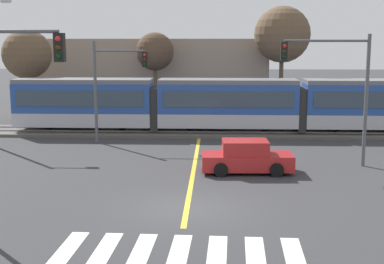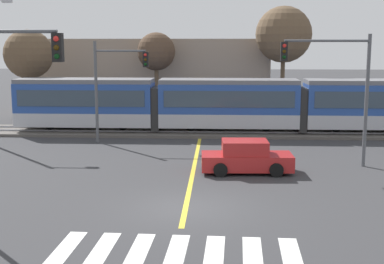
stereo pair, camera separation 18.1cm
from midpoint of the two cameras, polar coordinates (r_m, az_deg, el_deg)
ground_plane at (r=19.80m, az=-0.43°, el=-8.11°), size 200.00×200.00×0.00m
track_bed at (r=35.49m, az=1.11°, el=-0.01°), size 120.00×4.00×0.18m
rail_near at (r=34.76m, az=1.07°, el=0.02°), size 120.00×0.08×0.10m
rail_far at (r=36.18m, az=1.14°, el=0.40°), size 120.00×0.08×0.10m
light_rail_tram at (r=35.20m, az=4.06°, el=3.10°), size 28.00×2.64×3.43m
crosswalk_stripe_0 at (r=16.53m, az=-13.05°, el=-12.02°), size 0.65×2.82×0.01m
crosswalk_stripe_1 at (r=16.24m, az=-9.27°, el=-12.29°), size 0.65×2.82×0.01m
crosswalk_stripe_2 at (r=16.02m, az=-5.35°, el=-12.52°), size 0.65×2.82×0.01m
crosswalk_stripe_3 at (r=15.87m, az=-1.34°, el=-12.70°), size 0.65×2.82×0.01m
crosswalk_stripe_4 at (r=15.80m, az=2.73°, el=-12.82°), size 0.65×2.82×0.01m
crosswalk_stripe_5 at (r=15.80m, az=6.82°, el=-12.87°), size 0.65×2.82×0.01m
crosswalk_stripe_6 at (r=15.88m, az=10.89°, el=-12.86°), size 0.65×2.82×0.01m
lane_centre_line at (r=25.55m, az=0.36°, el=-4.02°), size 0.20×16.34×0.01m
sedan_crossing at (r=25.00m, az=6.03°, el=-2.74°), size 4.27×2.05×1.52m
traffic_light_far_left at (r=32.15m, az=-8.21°, el=5.75°), size 3.25×0.38×6.06m
traffic_light_mid_right at (r=26.61m, az=15.50°, el=5.54°), size 4.25×0.38×6.39m
bare_tree_far_west at (r=40.91m, az=-16.92°, el=7.92°), size 3.58×3.58×6.92m
bare_tree_west at (r=40.98m, az=-3.70°, el=8.49°), size 2.88×2.88×6.73m
bare_tree_east at (r=41.17m, az=9.88°, el=10.18°), size 4.21×4.21×8.67m
building_backdrop_far at (r=45.89m, az=-4.49°, el=5.97°), size 20.02×6.00×6.25m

